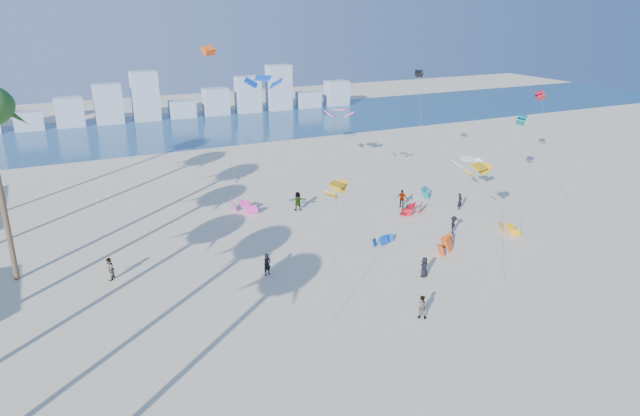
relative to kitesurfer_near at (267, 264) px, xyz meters
name	(u,v)px	position (x,y,z in m)	size (l,w,h in m)	color
ground	(399,384)	(1.59, -15.58, -0.86)	(220.00, 220.00, 0.00)	beige
ocean	(150,132)	(1.59, 56.42, -0.86)	(220.00, 220.00, 0.00)	navy
kitesurfer_near	(267,264)	(0.00, 0.00, 0.00)	(0.63, 0.41, 1.73)	black
kitesurfer_mid	(421,307)	(6.73, -10.25, -0.07)	(0.77, 0.60, 1.58)	gray
kitesurfers_far	(340,220)	(9.24, 5.94, 0.01)	(34.03, 18.52, 1.89)	black
grounded_kites	(387,219)	(13.81, 5.30, -0.39)	(21.31, 20.02, 1.05)	#0B41C3
flying_kites	(383,107)	(13.91, 6.73, 9.75)	(34.79, 26.50, 16.18)	orange
distant_skyline	(130,104)	(0.40, 66.42, 2.22)	(85.00, 3.00, 8.40)	#9EADBF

